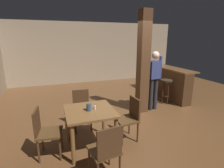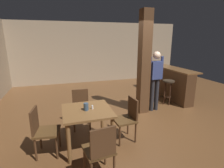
{
  "view_description": "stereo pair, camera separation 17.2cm",
  "coord_description": "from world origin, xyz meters",
  "views": [
    {
      "loc": [
        -2.11,
        -3.79,
        2.06
      ],
      "look_at": [
        -0.67,
        0.27,
        0.94
      ],
      "focal_mm": 28.0,
      "sensor_mm": 36.0,
      "label": 1
    },
    {
      "loc": [
        -1.95,
        -3.85,
        2.06
      ],
      "look_at": [
        -0.67,
        0.27,
        0.94
      ],
      "focal_mm": 28.0,
      "sensor_mm": 36.0,
      "label": 2
    }
  ],
  "objects": [
    {
      "name": "ground_plane",
      "position": [
        0.0,
        0.0,
        0.0
      ],
      "size": [
        10.8,
        10.8,
        0.0
      ],
      "primitive_type": "plane",
      "color": "brown"
    },
    {
      "name": "wall_back",
      "position": [
        0.0,
        4.5,
        1.4
      ],
      "size": [
        8.0,
        0.1,
        2.8
      ],
      "primitive_type": "cube",
      "color": "gray",
      "rests_on": "ground_plane"
    },
    {
      "name": "pillar",
      "position": [
        0.29,
        0.42,
        1.4
      ],
      "size": [
        0.28,
        0.28,
        2.8
      ],
      "primitive_type": "cube",
      "color": "#4C301C",
      "rests_on": "ground_plane"
    },
    {
      "name": "dining_table",
      "position": [
        -1.5,
        -0.83,
        0.64
      ],
      "size": [
        0.9,
        0.9,
        0.78
      ],
      "color": "brown",
      "rests_on": "ground_plane"
    },
    {
      "name": "chair_north",
      "position": [
        -1.51,
        0.03,
        0.51
      ],
      "size": [
        0.45,
        0.45,
        0.89
      ],
      "color": "#4C3319",
      "rests_on": "ground_plane"
    },
    {
      "name": "chair_east",
      "position": [
        -0.67,
        -0.8,
        0.51
      ],
      "size": [
        0.45,
        0.45,
        0.89
      ],
      "color": "#4C3319",
      "rests_on": "ground_plane"
    },
    {
      "name": "chair_south",
      "position": [
        -1.45,
        -1.69,
        0.51
      ],
      "size": [
        0.47,
        0.47,
        0.89
      ],
      "color": "#4C3319",
      "rests_on": "ground_plane"
    },
    {
      "name": "chair_west",
      "position": [
        -2.3,
        -0.82,
        0.51
      ],
      "size": [
        0.48,
        0.48,
        0.89
      ],
      "color": "#4C3319",
      "rests_on": "ground_plane"
    },
    {
      "name": "napkin_cup",
      "position": [
        -1.52,
        -0.85,
        0.85
      ],
      "size": [
        0.09,
        0.09,
        0.14
      ],
      "primitive_type": "cylinder",
      "color": "#33475B",
      "rests_on": "dining_table"
    },
    {
      "name": "salt_shaker",
      "position": [
        -1.39,
        -0.82,
        0.82
      ],
      "size": [
        0.03,
        0.03,
        0.07
      ],
      "primitive_type": "cylinder",
      "color": "silver",
      "rests_on": "dining_table"
    },
    {
      "name": "standing_person",
      "position": [
        0.66,
        0.41,
        1.0
      ],
      "size": [
        0.47,
        0.22,
        1.72
      ],
      "color": "navy",
      "rests_on": "ground_plane"
    },
    {
      "name": "bar_counter",
      "position": [
        1.8,
        1.43,
        0.54
      ],
      "size": [
        0.56,
        2.38,
        1.07
      ],
      "color": "brown",
      "rests_on": "ground_plane"
    },
    {
      "name": "bar_stool_near",
      "position": [
        1.34,
        0.72,
        0.6
      ],
      "size": [
        0.37,
        0.37,
        0.79
      ],
      "color": "#2D2319",
      "rests_on": "ground_plane"
    },
    {
      "name": "bar_stool_mid",
      "position": [
        1.22,
        1.3,
        0.56
      ],
      "size": [
        0.35,
        0.35,
        0.75
      ],
      "color": "#2D2319",
      "rests_on": "ground_plane"
    }
  ]
}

